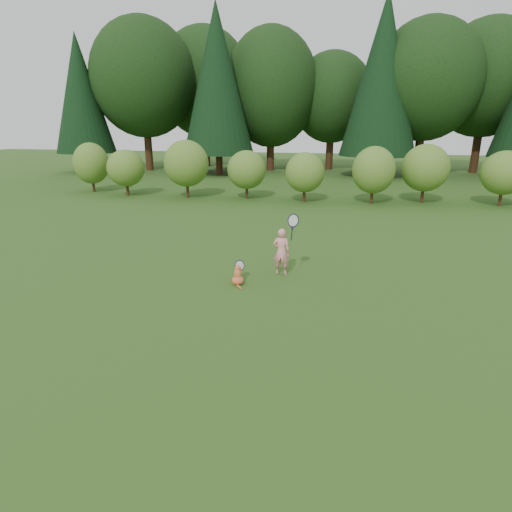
# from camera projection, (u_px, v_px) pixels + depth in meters

# --- Properties ---
(ground) EXTENTS (100.00, 100.00, 0.00)m
(ground) POSITION_uv_depth(u_px,v_px,m) (239.00, 296.00, 9.45)
(ground) COLOR #2E4B15
(ground) RESTS_ON ground
(shrub_row) EXTENTS (28.00, 3.00, 2.80)m
(shrub_row) POSITION_uv_depth(u_px,v_px,m) (305.00, 172.00, 21.16)
(shrub_row) COLOR #507925
(shrub_row) RESTS_ON ground
(woodland_backdrop) EXTENTS (48.00, 10.00, 15.00)m
(woodland_backdrop) POSITION_uv_depth(u_px,v_px,m) (324.00, 64.00, 28.70)
(woodland_backdrop) COLOR black
(woodland_backdrop) RESTS_ON ground
(child) EXTENTS (0.67, 0.43, 1.77)m
(child) POSITION_uv_depth(u_px,v_px,m) (282.00, 251.00, 10.65)
(child) COLOR pink
(child) RESTS_ON ground
(cat) EXTENTS (0.38, 0.69, 0.65)m
(cat) POSITION_uv_depth(u_px,v_px,m) (238.00, 274.00, 10.09)
(cat) COLOR #CB4D27
(cat) RESTS_ON ground
(tennis_ball) EXTENTS (0.07, 0.07, 0.07)m
(tennis_ball) POSITION_uv_depth(u_px,v_px,m) (277.00, 241.00, 10.81)
(tennis_ball) COLOR #D0D919
(tennis_ball) RESTS_ON ground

